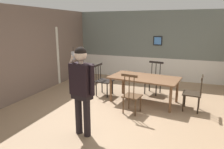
% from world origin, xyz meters
% --- Properties ---
extents(ground_plane, '(7.72, 7.72, 0.00)m').
position_xyz_m(ground_plane, '(0.00, 0.00, 0.00)').
color(ground_plane, '#9E7F60').
extents(room_back_partition, '(6.28, 0.17, 2.71)m').
position_xyz_m(room_back_partition, '(0.00, 3.51, 1.31)').
color(room_back_partition, slate).
rests_on(room_back_partition, ground_plane).
extents(room_left_partition, '(0.13, 7.02, 2.71)m').
position_xyz_m(room_left_partition, '(-3.14, 0.01, 1.35)').
color(room_left_partition, '#756056').
rests_on(room_left_partition, ground_plane).
extents(dining_table, '(2.02, 1.25, 0.74)m').
position_xyz_m(dining_table, '(0.34, 0.74, 0.66)').
color(dining_table, brown).
rests_on(dining_table, ground_plane).
extents(chair_near_window, '(0.48, 0.48, 0.93)m').
position_xyz_m(chair_near_window, '(1.67, 0.57, 0.47)').
color(chair_near_window, '#2D2319').
rests_on(chair_near_window, ground_plane).
extents(chair_by_doorway, '(0.56, 0.56, 1.02)m').
position_xyz_m(chair_by_doorway, '(0.45, 1.63, 0.49)').
color(chair_by_doorway, black).
rests_on(chair_by_doorway, ground_plane).
extents(chair_at_table_head, '(0.52, 0.52, 0.98)m').
position_xyz_m(chair_at_table_head, '(-0.99, 0.90, 0.48)').
color(chair_at_table_head, black).
rests_on(chair_at_table_head, ground_plane).
extents(chair_opposite_corner, '(0.47, 0.47, 1.04)m').
position_xyz_m(chair_opposite_corner, '(0.22, -0.16, 0.48)').
color(chair_opposite_corner, '#513823').
rests_on(chair_opposite_corner, ground_plane).
extents(person_figure, '(0.59, 0.33, 1.79)m').
position_xyz_m(person_figure, '(-0.39, -1.53, 1.05)').
color(person_figure, black).
rests_on(person_figure, ground_plane).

